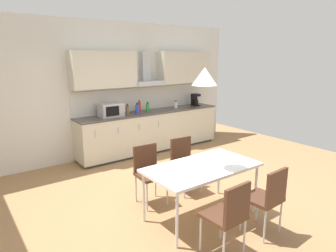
% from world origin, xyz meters
% --- Properties ---
extents(ground_plane, '(8.72, 7.64, 0.02)m').
position_xyz_m(ground_plane, '(0.00, 0.00, -0.01)').
color(ground_plane, '#9E754C').
extents(wall_back, '(6.98, 0.10, 2.87)m').
position_xyz_m(wall_back, '(0.00, 2.60, 1.44)').
color(wall_back, silver).
rests_on(wall_back, ground_plane).
extents(kitchen_counter, '(3.50, 0.63, 0.92)m').
position_xyz_m(kitchen_counter, '(1.07, 2.25, 0.46)').
color(kitchen_counter, '#333333').
rests_on(kitchen_counter, ground_plane).
extents(backsplash_tile, '(3.48, 0.02, 0.52)m').
position_xyz_m(backsplash_tile, '(1.07, 2.54, 1.18)').
color(backsplash_tile, silver).
rests_on(backsplash_tile, kitchen_counter).
extents(upper_wall_cabinets, '(3.48, 0.40, 0.75)m').
position_xyz_m(upper_wall_cabinets, '(1.07, 2.38, 1.87)').
color(upper_wall_cabinets, beige).
extents(microwave, '(0.48, 0.35, 0.28)m').
position_xyz_m(microwave, '(0.07, 2.24, 1.06)').
color(microwave, '#ADADB2').
rests_on(microwave, kitchen_counter).
extents(coffee_maker, '(0.18, 0.19, 0.30)m').
position_xyz_m(coffee_maker, '(2.42, 2.27, 1.07)').
color(coffee_maker, black).
rests_on(coffee_maker, kitchen_counter).
extents(bottle_white, '(0.08, 0.08, 0.19)m').
position_xyz_m(bottle_white, '(1.80, 2.26, 1.00)').
color(bottle_white, white).
rests_on(bottle_white, kitchen_counter).
extents(bottle_blue, '(0.08, 0.08, 0.24)m').
position_xyz_m(bottle_blue, '(0.69, 2.21, 1.02)').
color(bottle_blue, blue).
rests_on(bottle_blue, kitchen_counter).
extents(bottle_brown, '(0.07, 0.07, 0.22)m').
position_xyz_m(bottle_brown, '(0.47, 2.26, 1.02)').
color(bottle_brown, brown).
rests_on(bottle_brown, kitchen_counter).
extents(bottle_red, '(0.08, 0.08, 0.28)m').
position_xyz_m(bottle_red, '(0.78, 2.28, 1.04)').
color(bottle_red, red).
rests_on(bottle_red, kitchen_counter).
extents(bottle_green, '(0.08, 0.08, 0.21)m').
position_xyz_m(bottle_green, '(1.02, 2.31, 1.01)').
color(bottle_green, green).
rests_on(bottle_green, kitchen_counter).
extents(dining_table, '(1.52, 0.83, 0.73)m').
position_xyz_m(dining_table, '(-0.02, -0.65, 0.69)').
color(dining_table, white).
rests_on(dining_table, ground_plane).
extents(chair_near_right, '(0.42, 0.42, 0.87)m').
position_xyz_m(chair_near_right, '(0.32, -1.44, 0.53)').
color(chair_near_right, '#4C2D1E').
rests_on(chair_near_right, ground_plane).
extents(chair_near_left, '(0.41, 0.41, 0.87)m').
position_xyz_m(chair_near_left, '(-0.36, -1.44, 0.53)').
color(chair_near_left, '#4C2D1E').
rests_on(chair_near_left, ground_plane).
extents(chair_far_right, '(0.43, 0.43, 0.87)m').
position_xyz_m(chair_far_right, '(0.32, 0.15, 0.53)').
color(chair_far_right, '#4C2D1E').
rests_on(chair_far_right, ground_plane).
extents(chair_far_left, '(0.42, 0.42, 0.87)m').
position_xyz_m(chair_far_left, '(-0.36, 0.15, 0.53)').
color(chair_far_left, '#4C2D1E').
rests_on(chair_far_left, ground_plane).
extents(pendant_lamp, '(0.32, 0.32, 0.22)m').
position_xyz_m(pendant_lamp, '(-0.02, -0.65, 1.91)').
color(pendant_lamp, silver).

